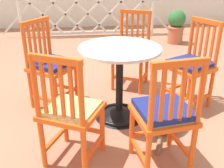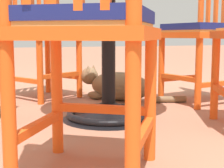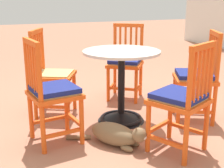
{
  "view_description": "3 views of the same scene",
  "coord_description": "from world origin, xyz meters",
  "px_view_note": "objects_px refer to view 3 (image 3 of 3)",
  "views": [
    {
      "loc": [
        -0.46,
        -2.42,
        1.45
      ],
      "look_at": [
        -0.18,
        0.03,
        0.31
      ],
      "focal_mm": 43.35,
      "sensor_mm": 36.0,
      "label": 1
    },
    {
      "loc": [
        -1.78,
        0.58,
        0.42
      ],
      "look_at": [
        -0.02,
        -0.15,
        0.17
      ],
      "focal_mm": 56.66,
      "sensor_mm": 36.0,
      "label": 2
    },
    {
      "loc": [
        2.62,
        -1.27,
        1.24
      ],
      "look_at": [
        -0.23,
        -0.14,
        0.37
      ],
      "focal_mm": 49.9,
      "sensor_mm": 36.0,
      "label": 3
    }
  ],
  "objects_px": {
    "cafe_table": "(121,94)",
    "tabby_cat": "(117,135)",
    "orange_chair_by_planter": "(181,100)",
    "orange_chair_at_corner": "(52,75)",
    "orange_chair_tucked_in": "(52,93)",
    "orange_chair_facing_out": "(197,78)",
    "orange_chair_near_fence": "(125,63)"
  },
  "relations": [
    {
      "from": "cafe_table",
      "to": "tabby_cat",
      "type": "bearing_deg",
      "value": -26.65
    },
    {
      "from": "orange_chair_by_planter",
      "to": "tabby_cat",
      "type": "relative_size",
      "value": 1.57
    },
    {
      "from": "orange_chair_at_corner",
      "to": "orange_chair_tucked_in",
      "type": "distance_m",
      "value": 0.68
    },
    {
      "from": "cafe_table",
      "to": "orange_chair_at_corner",
      "type": "relative_size",
      "value": 0.83
    },
    {
      "from": "orange_chair_facing_out",
      "to": "tabby_cat",
      "type": "height_order",
      "value": "orange_chair_facing_out"
    },
    {
      "from": "orange_chair_tucked_in",
      "to": "orange_chair_by_planter",
      "type": "xyz_separation_m",
      "value": [
        0.56,
        0.92,
        0.0
      ]
    },
    {
      "from": "orange_chair_tucked_in",
      "to": "orange_chair_facing_out",
      "type": "bearing_deg",
      "value": 89.08
    },
    {
      "from": "cafe_table",
      "to": "orange_chair_by_planter",
      "type": "distance_m",
      "value": 0.82
    },
    {
      "from": "orange_chair_at_corner",
      "to": "orange_chair_tucked_in",
      "type": "height_order",
      "value": "same"
    },
    {
      "from": "orange_chair_facing_out",
      "to": "orange_chair_at_corner",
      "type": "distance_m",
      "value": 1.5
    },
    {
      "from": "orange_chair_near_fence",
      "to": "orange_chair_at_corner",
      "type": "bearing_deg",
      "value": -76.65
    },
    {
      "from": "orange_chair_at_corner",
      "to": "orange_chair_facing_out",
      "type": "bearing_deg",
      "value": 62.58
    },
    {
      "from": "orange_chair_by_planter",
      "to": "orange_chair_at_corner",
      "type": "bearing_deg",
      "value": -147.25
    },
    {
      "from": "cafe_table",
      "to": "orange_chair_by_planter",
      "type": "bearing_deg",
      "value": 13.19
    },
    {
      "from": "cafe_table",
      "to": "tabby_cat",
      "type": "distance_m",
      "value": 0.59
    },
    {
      "from": "tabby_cat",
      "to": "orange_chair_near_fence",
      "type": "bearing_deg",
      "value": 153.07
    },
    {
      "from": "orange_chair_tucked_in",
      "to": "tabby_cat",
      "type": "relative_size",
      "value": 1.57
    },
    {
      "from": "orange_chair_near_fence",
      "to": "orange_chair_at_corner",
      "type": "xyz_separation_m",
      "value": [
        0.23,
        -0.95,
        -0.01
      ]
    },
    {
      "from": "orange_chair_by_planter",
      "to": "orange_chair_tucked_in",
      "type": "bearing_deg",
      "value": -121.35
    },
    {
      "from": "orange_chair_at_corner",
      "to": "orange_chair_tucked_in",
      "type": "relative_size",
      "value": 1.0
    },
    {
      "from": "tabby_cat",
      "to": "cafe_table",
      "type": "bearing_deg",
      "value": 153.35
    },
    {
      "from": "cafe_table",
      "to": "orange_chair_tucked_in",
      "type": "xyz_separation_m",
      "value": [
        0.22,
        -0.74,
        0.16
      ]
    },
    {
      "from": "orange_chair_facing_out",
      "to": "orange_chair_at_corner",
      "type": "xyz_separation_m",
      "value": [
        -0.69,
        -1.33,
        -0.01
      ]
    },
    {
      "from": "orange_chair_at_corner",
      "to": "orange_chair_by_planter",
      "type": "height_order",
      "value": "same"
    },
    {
      "from": "orange_chair_tucked_in",
      "to": "orange_chair_by_planter",
      "type": "height_order",
      "value": "same"
    },
    {
      "from": "orange_chair_tucked_in",
      "to": "orange_chair_by_planter",
      "type": "relative_size",
      "value": 1.0
    },
    {
      "from": "cafe_table",
      "to": "orange_chair_facing_out",
      "type": "bearing_deg",
      "value": 71.51
    },
    {
      "from": "orange_chair_by_planter",
      "to": "orange_chair_facing_out",
      "type": "bearing_deg",
      "value": 134.6
    },
    {
      "from": "orange_chair_near_fence",
      "to": "orange_chair_at_corner",
      "type": "relative_size",
      "value": 1.0
    },
    {
      "from": "orange_chair_facing_out",
      "to": "tabby_cat",
      "type": "xyz_separation_m",
      "value": [
        0.25,
        -0.97,
        -0.35
      ]
    },
    {
      "from": "orange_chair_tucked_in",
      "to": "tabby_cat",
      "type": "xyz_separation_m",
      "value": [
        0.28,
        0.49,
        -0.35
      ]
    },
    {
      "from": "tabby_cat",
      "to": "orange_chair_by_planter",
      "type": "bearing_deg",
      "value": 56.67
    }
  ]
}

